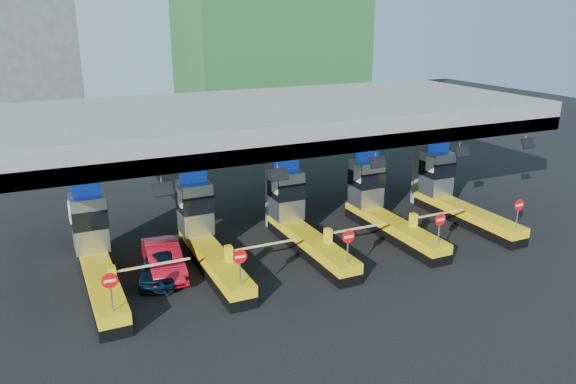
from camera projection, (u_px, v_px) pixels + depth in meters
name	position (u px, v px, depth m)	size (l,w,h in m)	color
ground	(301.00, 246.00, 28.96)	(120.00, 120.00, 0.00)	black
toll_canopy	(278.00, 120.00, 29.59)	(28.00, 12.09, 7.00)	slate
toll_lane_far_left	(95.00, 253.00, 24.76)	(4.43, 8.00, 4.16)	black
toll_lane_left	(205.00, 235.00, 26.77)	(4.43, 8.00, 4.16)	black
toll_lane_center	(299.00, 219.00, 28.78)	(4.43, 8.00, 4.16)	black
toll_lane_right	(380.00, 206.00, 30.79)	(4.43, 8.00, 4.16)	black
toll_lane_far_right	(452.00, 194.00, 32.80)	(4.43, 8.00, 4.16)	black
van	(161.00, 262.00, 25.40)	(1.67, 4.15, 1.41)	black
red_car	(164.00, 259.00, 25.70)	(1.52, 4.36, 1.44)	#B70E20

